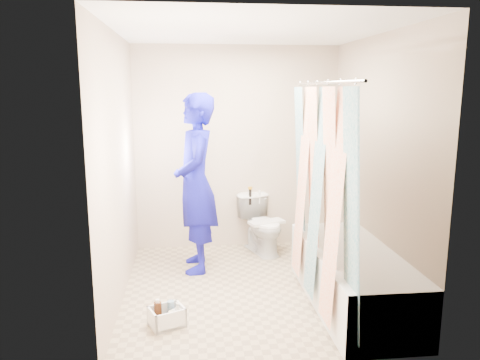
{
  "coord_description": "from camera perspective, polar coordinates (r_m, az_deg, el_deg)",
  "views": [
    {
      "loc": [
        -0.57,
        -4.2,
        1.9
      ],
      "look_at": [
        -0.06,
        0.45,
        0.99
      ],
      "focal_mm": 35.0,
      "sensor_mm": 36.0,
      "label": 1
    }
  ],
  "objects": [
    {
      "name": "cleaning_caddy",
      "position": [
        4.01,
        -8.78,
        -16.19
      ],
      "size": [
        0.33,
        0.3,
        0.2
      ],
      "rotation": [
        0.0,
        0.0,
        0.41
      ],
      "color": "white",
      "rests_on": "ground"
    },
    {
      "name": "tank_lid",
      "position": [
        5.41,
        3.27,
        -5.15
      ],
      "size": [
        0.44,
        0.3,
        0.03
      ],
      "primitive_type": "cube",
      "rotation": [
        0.0,
        0.0,
        0.33
      ],
      "color": "white",
      "rests_on": "toilet"
    },
    {
      "name": "wall_front",
      "position": [
        3.04,
        4.68,
        -2.33
      ],
      "size": [
        2.4,
        0.02,
        2.4
      ],
      "primitive_type": "cube",
      "color": "#B8A68E",
      "rests_on": "ground"
    },
    {
      "name": "ceiling",
      "position": [
        4.27,
        1.47,
        17.76
      ],
      "size": [
        2.4,
        2.6,
        0.02
      ],
      "primitive_type": "cube",
      "color": "white",
      "rests_on": "wall_back"
    },
    {
      "name": "floor",
      "position": [
        4.65,
        1.32,
        -13.08
      ],
      "size": [
        2.6,
        2.6,
        0.0
      ],
      "primitive_type": "plane",
      "color": "tan",
      "rests_on": "ground"
    },
    {
      "name": "plumber",
      "position": [
        4.88,
        -5.42,
        -0.43
      ],
      "size": [
        0.48,
        0.7,
        1.86
      ],
      "primitive_type": "imported",
      "rotation": [
        0.0,
        0.0,
        -1.52
      ],
      "color": "navy",
      "rests_on": "ground"
    },
    {
      "name": "curtain_rod",
      "position": [
        3.93,
        9.99,
        11.6
      ],
      "size": [
        0.02,
        1.9,
        0.02
      ],
      "primitive_type": "cylinder",
      "rotation": [
        1.57,
        0.0,
        0.0
      ],
      "color": "silver",
      "rests_on": "wall_back"
    },
    {
      "name": "wall_right",
      "position": [
        4.62,
        16.33,
        1.87
      ],
      "size": [
        0.02,
        2.6,
        2.4
      ],
      "primitive_type": "cube",
      "color": "#B8A68E",
      "rests_on": "ground"
    },
    {
      "name": "tank_internals",
      "position": [
        5.57,
        1.55,
        -1.84
      ],
      "size": [
        0.16,
        0.08,
        0.22
      ],
      "color": "black",
      "rests_on": "toilet"
    },
    {
      "name": "wall_back",
      "position": [
        5.58,
        -0.4,
        3.84
      ],
      "size": [
        2.4,
        0.02,
        2.4
      ],
      "primitive_type": "cube",
      "color": "#B8A68E",
      "rests_on": "ground"
    },
    {
      "name": "wall_left",
      "position": [
        4.31,
        -14.63,
        1.32
      ],
      "size": [
        0.02,
        2.6,
        2.4
      ],
      "primitive_type": "cube",
      "color": "#B8A68E",
      "rests_on": "ground"
    },
    {
      "name": "bathtub",
      "position": [
        4.36,
        13.49,
        -11.29
      ],
      "size": [
        0.7,
        1.75,
        0.5
      ],
      "color": "white",
      "rests_on": "ground"
    },
    {
      "name": "shower_curtain",
      "position": [
        4.03,
        9.55,
        -1.73
      ],
      "size": [
        0.06,
        1.75,
        1.8
      ],
      "primitive_type": "cube",
      "color": "white",
      "rests_on": "curtain_rod"
    },
    {
      "name": "toilet",
      "position": [
        5.52,
        2.73,
        -5.45
      ],
      "size": [
        0.57,
        0.74,
        0.67
      ],
      "primitive_type": "imported",
      "rotation": [
        0.0,
        0.0,
        0.33
      ],
      "color": "white",
      "rests_on": "ground"
    }
  ]
}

